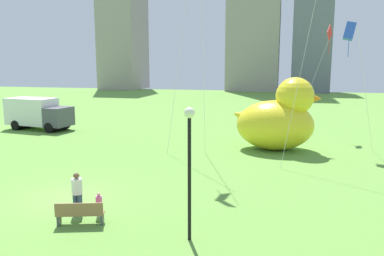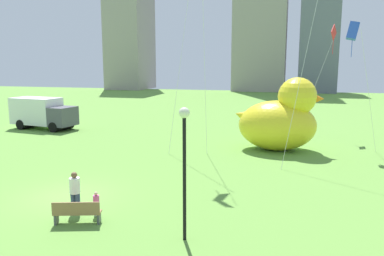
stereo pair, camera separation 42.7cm
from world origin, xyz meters
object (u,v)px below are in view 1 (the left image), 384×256
Objects in this scene: person_child at (99,204)px; kite_red at (328,37)px; lamppost at (189,151)px; park_bench at (80,213)px; box_truck at (38,114)px; kite_blue at (350,32)px; person_adult at (77,191)px; giant_inflatable_duck at (278,119)px.

kite_red is (10.05, 20.48, 7.53)m from person_child.
person_child is 4.79m from lamppost.
lamppost is at bearing -2.42° from park_bench.
park_bench is 5.00m from lamppost.
kite_red is (24.97, 3.39, 6.63)m from box_truck.
kite_blue is at bearing 66.44° from lamppost.
kite_blue is (10.86, 14.88, 7.47)m from person_child.
person_child reaches higher than park_bench.
kite_blue reaches higher than person_adult.
lamppost is at bearing -12.97° from person_adult.
kite_red is (11.03, 20.39, 7.14)m from person_adult.
person_child is 15.39m from giant_inflatable_duck.
person_child is at bearing 165.16° from lamppost.
box_truck reaches higher than park_bench.
kite_red is (6.14, 21.52, 4.98)m from lamppost.
giant_inflatable_duck is 0.70× the size of kite_blue.
giant_inflatable_duck is 0.67× the size of kite_red.
box_truck is 0.73× the size of kite_blue.
kite_blue is (0.80, -5.60, -0.06)m from kite_red.
giant_inflatable_duck is at bearing -167.22° from kite_blue.
person_adult is 0.27× the size of box_truck.
person_child is at bearing -5.27° from person_adult.
person_adult is at bearing 167.03° from lamppost.
giant_inflatable_duck is (6.79, 14.74, 1.67)m from park_bench.
person_child is (0.34, 0.86, 0.08)m from park_bench.
lamppost is at bearing -105.92° from kite_red.
person_child is 0.12× the size of kite_blue.
box_truck is at bearing 131.12° from person_child.
person_adult is 21.99m from box_truck.
kite_blue reaches higher than person_child.
person_adult is (-0.64, 0.95, 0.46)m from park_bench.
person_adult is 20.22m from kite_blue.
lamppost is (4.90, -1.13, 2.16)m from person_adult.
kite_red is at bearing 61.39° from giant_inflatable_duck.
person_adult is 0.19× the size of kite_red.
kite_red reaches higher than person_child.
park_bench is 1.06× the size of person_adult.
lamppost reaches higher than person_adult.
lamppost is (4.25, -0.18, 2.63)m from park_bench.
lamppost is 26.19m from box_truck.
giant_inflatable_duck is at bearing -118.61° from kite_red.
lamppost is at bearing -113.56° from kite_blue.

